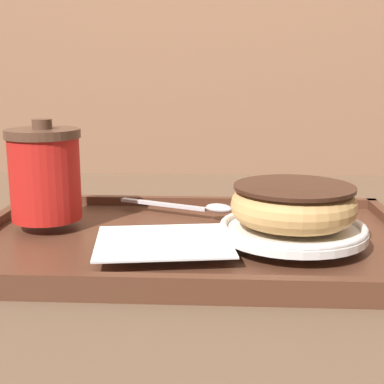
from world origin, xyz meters
name	(u,v)px	position (x,y,z in m)	size (l,w,h in m)	color
cafe_table	(167,374)	(0.00, 0.00, 0.53)	(0.92, 0.87, 0.70)	brown
serving_tray	(192,241)	(0.03, -0.02, 0.71)	(0.49, 0.31, 0.02)	#512D1E
napkin_paper	(163,241)	(0.01, -0.07, 0.73)	(0.15, 0.13, 0.00)	white
coffee_cup_front	(45,174)	(-0.14, 0.01, 0.78)	(0.09, 0.09, 0.12)	red
plate_with_chocolate_donut	(292,229)	(0.14, -0.04, 0.73)	(0.16, 0.16, 0.01)	white
donut_chocolate_glazed	(293,204)	(0.14, -0.04, 0.76)	(0.13, 0.13, 0.04)	tan
spoon	(201,207)	(0.04, 0.06, 0.73)	(0.15, 0.08, 0.01)	silver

